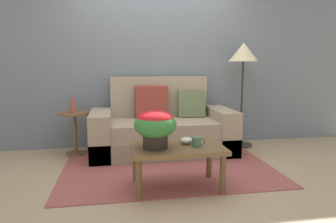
{
  "coord_description": "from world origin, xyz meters",
  "views": [
    {
      "loc": [
        -0.61,
        -3.49,
        1.25
      ],
      "look_at": [
        0.0,
        0.05,
        0.7
      ],
      "focal_mm": 32.74,
      "sensor_mm": 36.0,
      "label": 1
    }
  ],
  "objects_px": {
    "coffee_table": "(177,153)",
    "coffee_mug": "(197,142)",
    "side_table": "(75,126)",
    "table_vase": "(73,106)",
    "floor_lamp": "(243,59)",
    "potted_plant": "(155,125)",
    "couch": "(163,130)",
    "snack_bowl": "(186,140)"
  },
  "relations": [
    {
      "from": "coffee_table",
      "to": "coffee_mug",
      "type": "distance_m",
      "value": 0.23
    },
    {
      "from": "side_table",
      "to": "table_vase",
      "type": "distance_m",
      "value": 0.28
    },
    {
      "from": "side_table",
      "to": "floor_lamp",
      "type": "distance_m",
      "value": 2.62
    },
    {
      "from": "coffee_table",
      "to": "potted_plant",
      "type": "height_order",
      "value": "potted_plant"
    },
    {
      "from": "potted_plant",
      "to": "floor_lamp",
      "type": "bearing_deg",
      "value": 44.1
    },
    {
      "from": "floor_lamp",
      "to": "potted_plant",
      "type": "xyz_separation_m",
      "value": [
        -1.52,
        -1.47,
        -0.66
      ]
    },
    {
      "from": "couch",
      "to": "coffee_table",
      "type": "xyz_separation_m",
      "value": [
        -0.05,
        -1.31,
        0.05
      ]
    },
    {
      "from": "coffee_mug",
      "to": "table_vase",
      "type": "height_order",
      "value": "table_vase"
    },
    {
      "from": "potted_plant",
      "to": "table_vase",
      "type": "xyz_separation_m",
      "value": [
        -0.95,
        1.39,
        0.02
      ]
    },
    {
      "from": "coffee_mug",
      "to": "table_vase",
      "type": "distance_m",
      "value": 1.97
    },
    {
      "from": "coffee_table",
      "to": "floor_lamp",
      "type": "xyz_separation_m",
      "value": [
        1.29,
        1.45,
        0.95
      ]
    },
    {
      "from": "snack_bowl",
      "to": "coffee_table",
      "type": "bearing_deg",
      "value": -143.79
    },
    {
      "from": "coffee_table",
      "to": "side_table",
      "type": "bearing_deg",
      "value": 130.09
    },
    {
      "from": "potted_plant",
      "to": "coffee_table",
      "type": "bearing_deg",
      "value": 5.77
    },
    {
      "from": "potted_plant",
      "to": "snack_bowl",
      "type": "bearing_deg",
      "value": 17.49
    },
    {
      "from": "coffee_table",
      "to": "snack_bowl",
      "type": "distance_m",
      "value": 0.18
    },
    {
      "from": "floor_lamp",
      "to": "coffee_mug",
      "type": "relative_size",
      "value": 11.53
    },
    {
      "from": "potted_plant",
      "to": "table_vase",
      "type": "bearing_deg",
      "value": 124.39
    },
    {
      "from": "potted_plant",
      "to": "snack_bowl",
      "type": "distance_m",
      "value": 0.4
    },
    {
      "from": "snack_bowl",
      "to": "coffee_mug",
      "type": "bearing_deg",
      "value": -58.42
    },
    {
      "from": "side_table",
      "to": "table_vase",
      "type": "relative_size",
      "value": 2.7
    },
    {
      "from": "couch",
      "to": "coffee_mug",
      "type": "distance_m",
      "value": 1.37
    },
    {
      "from": "floor_lamp",
      "to": "potted_plant",
      "type": "distance_m",
      "value": 2.21
    },
    {
      "from": "couch",
      "to": "floor_lamp",
      "type": "xyz_separation_m",
      "value": [
        1.24,
        0.14,
        1.0
      ]
    },
    {
      "from": "couch",
      "to": "side_table",
      "type": "distance_m",
      "value": 1.22
    },
    {
      "from": "coffee_table",
      "to": "table_vase",
      "type": "relative_size",
      "value": 4.19
    },
    {
      "from": "coffee_table",
      "to": "table_vase",
      "type": "distance_m",
      "value": 1.83
    },
    {
      "from": "snack_bowl",
      "to": "table_vase",
      "type": "height_order",
      "value": "table_vase"
    },
    {
      "from": "snack_bowl",
      "to": "table_vase",
      "type": "distance_m",
      "value": 1.83
    },
    {
      "from": "snack_bowl",
      "to": "table_vase",
      "type": "bearing_deg",
      "value": 135.17
    },
    {
      "from": "potted_plant",
      "to": "table_vase",
      "type": "relative_size",
      "value": 1.87
    },
    {
      "from": "side_table",
      "to": "coffee_mug",
      "type": "relative_size",
      "value": 4.43
    },
    {
      "from": "side_table",
      "to": "snack_bowl",
      "type": "bearing_deg",
      "value": -45.44
    },
    {
      "from": "coffee_table",
      "to": "side_table",
      "type": "relative_size",
      "value": 1.55
    },
    {
      "from": "potted_plant",
      "to": "snack_bowl",
      "type": "xyz_separation_m",
      "value": [
        0.34,
        0.11,
        -0.19
      ]
    },
    {
      "from": "couch",
      "to": "table_vase",
      "type": "relative_size",
      "value": 8.89
    },
    {
      "from": "coffee_mug",
      "to": "snack_bowl",
      "type": "relative_size",
      "value": 1.0
    },
    {
      "from": "side_table",
      "to": "floor_lamp",
      "type": "bearing_deg",
      "value": 1.58
    },
    {
      "from": "side_table",
      "to": "snack_bowl",
      "type": "height_order",
      "value": "side_table"
    },
    {
      "from": "floor_lamp",
      "to": "coffee_mug",
      "type": "height_order",
      "value": "floor_lamp"
    },
    {
      "from": "couch",
      "to": "potted_plant",
      "type": "height_order",
      "value": "couch"
    },
    {
      "from": "floor_lamp",
      "to": "coffee_table",
      "type": "bearing_deg",
      "value": -131.79
    }
  ]
}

